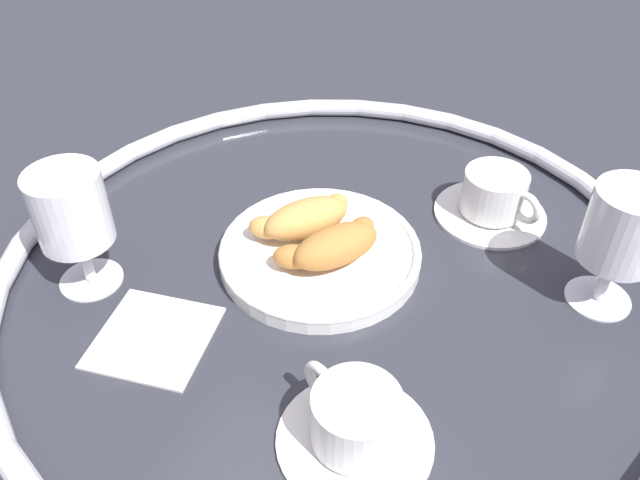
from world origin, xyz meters
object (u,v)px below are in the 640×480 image
Objects in this scene: croissant_small at (305,218)px; juice_glass_left at (72,214)px; coffee_cup_near at (355,423)px; coffee_cup_far at (494,198)px; croissant_large at (333,244)px; juice_glass_right at (624,230)px; pastry_plate at (320,253)px; folded_napkin at (154,336)px.

juice_glass_left is (-0.16, 0.18, 0.05)m from croissant_small.
coffee_cup_near is (-0.21, -0.16, -0.01)m from croissant_small.
coffee_cup_far is 0.97× the size of juice_glass_left.
coffee_cup_near is at bearing -96.91° from juice_glass_left.
coffee_cup_far is at bearing -33.61° from croissant_large.
juice_glass_right is at bearing -64.29° from juice_glass_left.
croissant_small is at bearing 38.72° from coffee_cup_near.
pastry_plate is at bearing -53.63° from juice_glass_left.
croissant_large is at bearing 32.88° from coffee_cup_near.
folded_napkin is (-0.18, 0.09, -0.01)m from pastry_plate.
juice_glass_left is at bearing 121.63° from croissant_large.
croissant_small is at bearing 132.83° from coffee_cup_far.
juice_glass_right is 1.27× the size of folded_napkin.
croissant_small is 0.85× the size of juice_glass_right.
croissant_large is at bearing -32.93° from folded_napkin.
pastry_plate is 0.26m from juice_glass_left.
juice_glass_right is at bearing -73.20° from pastry_plate.
pastry_plate is 0.04m from croissant_small.
pastry_plate is 0.31m from juice_glass_right.
croissant_large is 1.02× the size of croissant_small.
pastry_plate is at bearing -118.43° from croissant_small.
croissant_large reaches higher than pastry_plate.
coffee_cup_far is at bearing -47.09° from juice_glass_left.
croissant_large is 0.89× the size of coffee_cup_near.
juice_glass_left is (-0.14, 0.22, 0.05)m from croissant_large.
croissant_large is 1.10× the size of folded_napkin.
croissant_large is at bearing 146.39° from coffee_cup_far.
juice_glass_left is (-0.32, 0.35, 0.07)m from coffee_cup_far.
pastry_plate is at bearing 62.60° from croissant_large.
folded_napkin is at bearing 87.76° from coffee_cup_near.
croissant_small reaches higher than coffee_cup_far.
juice_glass_right is at bearing -54.51° from folded_napkin.
coffee_cup_near is at bearing 151.55° from juice_glass_right.
juice_glass_left and juice_glass_right have the same top height.
coffee_cup_near is (-0.19, -0.14, 0.01)m from pastry_plate.
coffee_cup_near is 1.00× the size of coffee_cup_far.
folded_napkin is (-0.03, -0.11, -0.09)m from juice_glass_left.
juice_glass_right is (0.28, -0.15, 0.07)m from coffee_cup_near.
pastry_plate is 2.06× the size of folded_napkin.
pastry_plate is at bearing 35.82° from coffee_cup_near.
pastry_plate is at bearing 106.80° from juice_glass_right.
juice_glass_right reaches higher than coffee_cup_near.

